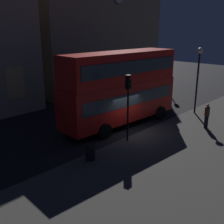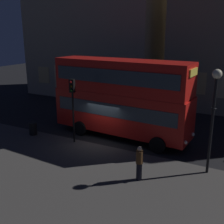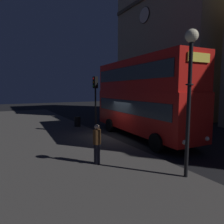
% 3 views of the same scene
% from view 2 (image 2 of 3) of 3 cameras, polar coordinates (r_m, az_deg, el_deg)
% --- Properties ---
extents(ground_plane, '(80.00, 80.00, 0.00)m').
position_cam_2_polar(ground_plane, '(19.04, -2.10, -6.04)').
color(ground_plane, black).
extents(sidewalk_slab, '(44.00, 8.76, 0.12)m').
position_cam_2_polar(sidewalk_slab, '(15.20, -12.07, -12.21)').
color(sidewalk_slab, '#423F3D').
rests_on(sidewalk_slab, ground).
extents(building_with_clock, '(14.87, 8.82, 17.64)m').
position_cam_2_polar(building_with_clock, '(33.36, -2.89, 18.97)').
color(building_with_clock, tan).
rests_on(building_with_clock, ground).
extents(double_decker_bus, '(9.89, 3.15, 5.41)m').
position_cam_2_polar(double_decker_bus, '(18.97, 1.88, 3.48)').
color(double_decker_bus, red).
rests_on(double_decker_bus, ground).
extents(traffic_light_near_kerb, '(0.35, 0.38, 4.21)m').
position_cam_2_polar(traffic_light_near_kerb, '(17.89, -8.10, 2.91)').
color(traffic_light_near_kerb, black).
rests_on(traffic_light_near_kerb, sidewalk_slab).
extents(street_lamp, '(0.47, 0.47, 5.38)m').
position_cam_2_polar(street_lamp, '(14.36, 20.22, 2.12)').
color(street_lamp, black).
rests_on(street_lamp, sidewalk_slab).
extents(pedestrian, '(0.35, 0.35, 1.77)m').
position_cam_2_polar(pedestrian, '(13.86, 5.61, -10.32)').
color(pedestrian, black).
rests_on(pedestrian, sidewalk_slab).
extents(litter_bin, '(0.55, 0.55, 0.90)m').
position_cam_2_polar(litter_bin, '(20.55, -15.89, -3.27)').
color(litter_bin, black).
rests_on(litter_bin, sidewalk_slab).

